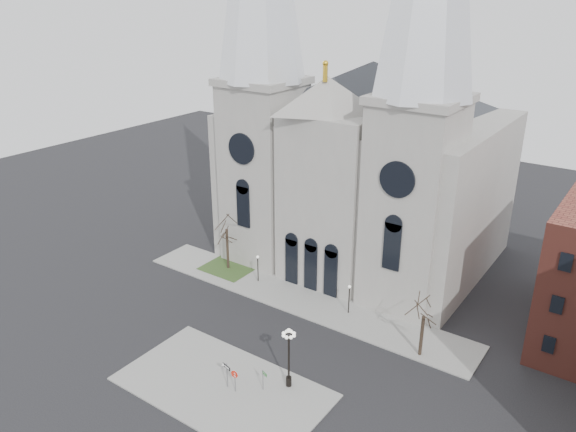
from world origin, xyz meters
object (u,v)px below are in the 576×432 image
Objects in this scene: stop_sign at (235,376)px; street_name_sign at (263,378)px; one_way_sign at (227,372)px; globe_lamp at (289,350)px.

street_name_sign is (1.85, 1.50, -0.36)m from stop_sign.
one_way_sign is (-0.92, 0.06, 0.02)m from stop_sign.
globe_lamp is 3.26m from street_name_sign.
street_name_sign is at bearing 41.06° from one_way_sign.
one_way_sign is (-4.18, -3.13, -2.03)m from globe_lamp.
globe_lamp is 2.44× the size of one_way_sign.
globe_lamp is 2.86× the size of street_name_sign.
globe_lamp is at bearing 61.56° from stop_sign.
globe_lamp is at bearing 66.95° from street_name_sign.
stop_sign is at bearing -124.07° from street_name_sign.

